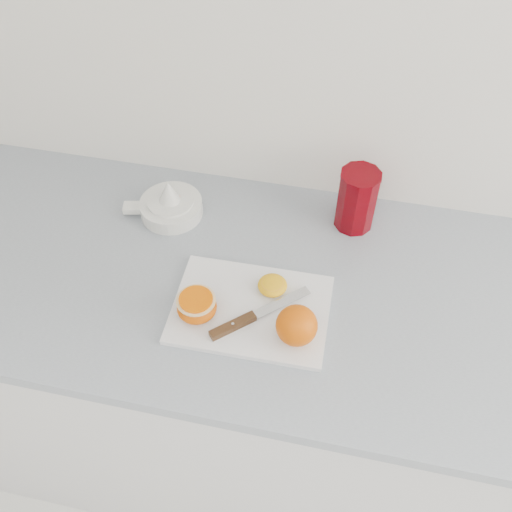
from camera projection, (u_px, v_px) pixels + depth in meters
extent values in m
cube|color=silver|center=(262.00, 386.00, 1.54)|extent=(2.53, 0.60, 0.86)
cube|color=#95A0A8|center=(264.00, 285.00, 1.20)|extent=(2.59, 0.64, 0.03)
cube|color=white|center=(251.00, 310.00, 1.13)|extent=(0.31, 0.23, 0.01)
sphere|color=#DF6007|center=(297.00, 326.00, 1.05)|extent=(0.08, 0.08, 0.08)
ellipsoid|color=#DF6007|center=(197.00, 307.00, 1.10)|extent=(0.08, 0.08, 0.04)
cylinder|color=#E8C583|center=(196.00, 300.00, 1.09)|extent=(0.08, 0.08, 0.00)
cylinder|color=orange|center=(196.00, 299.00, 1.08)|extent=(0.07, 0.07, 0.00)
ellipsoid|color=#E5A20E|center=(272.00, 285.00, 1.15)|extent=(0.06, 0.06, 0.03)
cylinder|color=orange|center=(273.00, 283.00, 1.14)|extent=(0.04, 0.04, 0.00)
cube|color=#4E351C|center=(233.00, 326.00, 1.09)|extent=(0.08, 0.08, 0.01)
cube|color=#B7B7BC|center=(282.00, 302.00, 1.13)|extent=(0.11, 0.10, 0.00)
cylinder|color=#B7B7BC|center=(233.00, 326.00, 1.09)|extent=(0.01, 0.01, 0.01)
cylinder|color=white|center=(171.00, 208.00, 1.30)|extent=(0.14, 0.14, 0.04)
cylinder|color=white|center=(170.00, 201.00, 1.29)|extent=(0.11, 0.11, 0.01)
cone|color=white|center=(169.00, 191.00, 1.27)|extent=(0.05, 0.05, 0.05)
cube|color=white|center=(134.00, 208.00, 1.30)|extent=(0.05, 0.04, 0.01)
ellipsoid|color=#F33800|center=(175.00, 201.00, 1.28)|extent=(0.01, 0.01, 0.00)
ellipsoid|color=#F33800|center=(165.00, 195.00, 1.29)|extent=(0.01, 0.01, 0.00)
ellipsoid|color=#F33800|center=(169.00, 203.00, 1.27)|extent=(0.01, 0.01, 0.00)
ellipsoid|color=#F33800|center=(179.00, 197.00, 1.29)|extent=(0.01, 0.01, 0.00)
cylinder|color=#5F0007|center=(357.00, 200.00, 1.24)|extent=(0.09, 0.09, 0.14)
cylinder|color=#DE6000|center=(353.00, 218.00, 1.28)|extent=(0.07, 0.07, 0.02)
cylinder|color=#5F0007|center=(361.00, 175.00, 1.19)|extent=(0.09, 0.09, 0.00)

